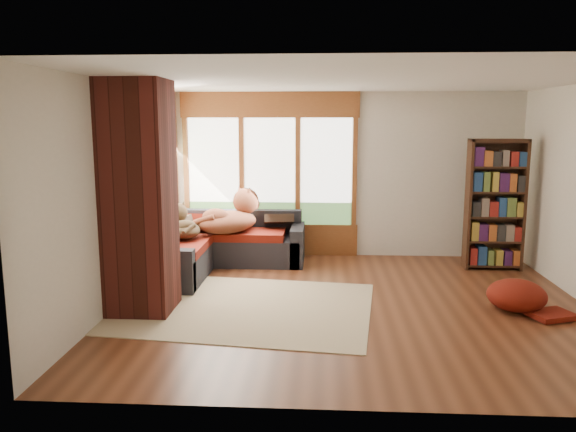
% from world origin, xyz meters
% --- Properties ---
extents(floor, '(5.50, 5.50, 0.00)m').
position_xyz_m(floor, '(0.00, 0.00, 0.00)').
color(floor, '#512916').
rests_on(floor, ground).
extents(ceiling, '(5.50, 5.50, 0.00)m').
position_xyz_m(ceiling, '(0.00, 0.00, 2.60)').
color(ceiling, white).
extents(wall_back, '(5.50, 0.04, 2.60)m').
position_xyz_m(wall_back, '(0.00, 2.50, 1.30)').
color(wall_back, silver).
rests_on(wall_back, ground).
extents(wall_front, '(5.50, 0.04, 2.60)m').
position_xyz_m(wall_front, '(0.00, -2.50, 1.30)').
color(wall_front, silver).
rests_on(wall_front, ground).
extents(wall_left, '(0.04, 5.00, 2.60)m').
position_xyz_m(wall_left, '(-2.75, 0.00, 1.30)').
color(wall_left, silver).
rests_on(wall_left, ground).
extents(windows_back, '(2.82, 0.10, 1.90)m').
position_xyz_m(windows_back, '(-1.20, 2.47, 1.35)').
color(windows_back, brown).
rests_on(windows_back, wall_back).
extents(windows_left, '(0.10, 2.62, 1.90)m').
position_xyz_m(windows_left, '(-2.72, 1.20, 1.35)').
color(windows_left, brown).
rests_on(windows_left, wall_left).
extents(roller_blind, '(0.03, 0.72, 0.90)m').
position_xyz_m(roller_blind, '(-2.69, 2.03, 1.75)').
color(roller_blind, gray).
rests_on(roller_blind, wall_left).
extents(brick_chimney, '(0.70, 0.70, 2.60)m').
position_xyz_m(brick_chimney, '(-2.40, -0.35, 1.30)').
color(brick_chimney, '#471914').
rests_on(brick_chimney, ground).
extents(sectional_sofa, '(2.20, 2.20, 0.80)m').
position_xyz_m(sectional_sofa, '(-1.95, 1.70, 0.30)').
color(sectional_sofa, black).
rests_on(sectional_sofa, ground).
extents(area_rug, '(3.26, 2.64, 0.01)m').
position_xyz_m(area_rug, '(-1.31, -0.18, 0.01)').
color(area_rug, beige).
rests_on(area_rug, ground).
extents(bookshelf, '(0.81, 0.27, 1.90)m').
position_xyz_m(bookshelf, '(2.14, 1.75, 0.95)').
color(bookshelf, '#3A2013').
rests_on(bookshelf, ground).
extents(pouf, '(0.71, 0.71, 0.36)m').
position_xyz_m(pouf, '(1.87, -0.11, 0.19)').
color(pouf, maroon).
rests_on(pouf, area_rug).
extents(dog_tan, '(1.12, 1.13, 0.56)m').
position_xyz_m(dog_tan, '(-1.69, 1.69, 0.82)').
color(dog_tan, brown).
rests_on(dog_tan, sectional_sofa).
extents(dog_brindle, '(0.75, 0.84, 0.41)m').
position_xyz_m(dog_brindle, '(-2.35, 1.28, 0.74)').
color(dog_brindle, black).
rests_on(dog_brindle, sectional_sofa).
extents(throw_pillows, '(1.98, 1.68, 0.45)m').
position_xyz_m(throw_pillows, '(-1.92, 1.85, 0.77)').
color(throw_pillows, black).
rests_on(throw_pillows, sectional_sofa).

